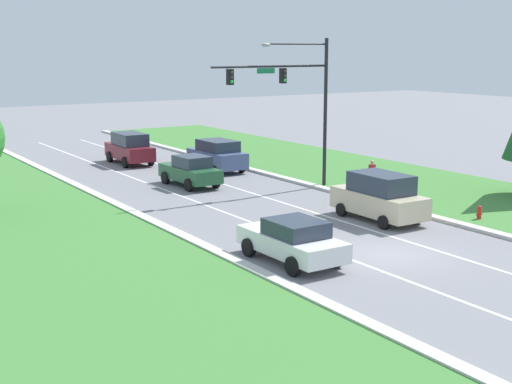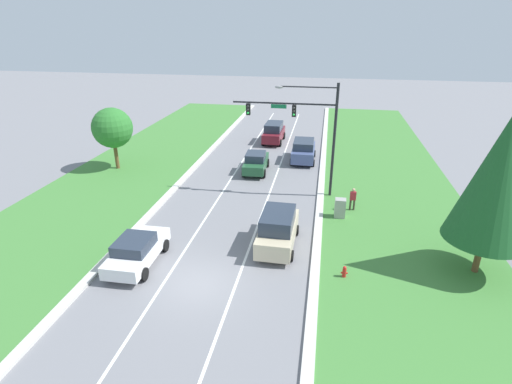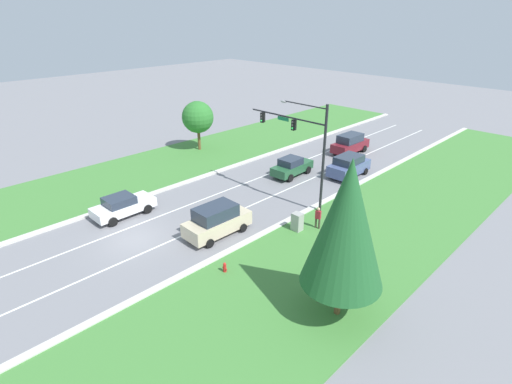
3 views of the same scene
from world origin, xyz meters
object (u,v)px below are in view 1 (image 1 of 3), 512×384
Objects in this scene: white_sedan at (292,240)px; utility_cabinet at (375,183)px; forest_sedan at (191,171)px; champagne_suv at (379,197)px; slate_blue_suv at (217,155)px; fire_hydrant at (479,213)px; traffic_signal_mast at (296,91)px; burgundy_suv at (130,148)px; pedestrian at (372,173)px.

utility_cabinet is at bearing 34.32° from white_sedan.
forest_sedan reaches higher than white_sedan.
slate_blue_suv is at bearing 89.51° from champagne_suv.
fire_hydrant is at bearing -33.55° from champagne_suv.
utility_cabinet is at bearing -50.02° from forest_sedan.
forest_sedan is 6.40× the size of fire_hydrant.
burgundy_suv is (-4.07, 13.60, -4.40)m from traffic_signal_mast.
burgundy_suv is 3.48× the size of utility_cabinet.
forest_sedan is at bearing 75.77° from white_sedan.
fire_hydrant is at bearing 72.39° from pedestrian.
forest_sedan is at bearing 106.97° from champagne_suv.
fire_hydrant is at bearing -66.12° from forest_sedan.
burgundy_suv is 1.03× the size of white_sedan.
fire_hydrant is at bearing 2.86° from white_sedan.
slate_blue_suv is at bearing -80.82° from pedestrian.
pedestrian is at bearing 36.39° from white_sedan.
slate_blue_suv is 11.85m from utility_cabinet.
utility_cabinet is at bearing 50.74° from champagne_suv.
fire_hydrant is at bearing -72.69° from burgundy_suv.
pedestrian reaches higher than white_sedan.
forest_sedan reaches higher than fire_hydrant.
pedestrian reaches higher than utility_cabinet.
utility_cabinet is at bearing 42.57° from pedestrian.
burgundy_suv reaches higher than forest_sedan.
utility_cabinet is (2.69, -3.56, -4.80)m from traffic_signal_mast.
white_sedan is at bearing -112.52° from slate_blue_suv.
forest_sedan is at bearing 132.33° from utility_cabinet.
traffic_signal_mast reaches higher than slate_blue_suv.
burgundy_suv is at bearing -76.98° from pedestrian.
pedestrian is (7.63, -15.93, -0.15)m from burgundy_suv.
white_sedan is at bearing -176.76° from fire_hydrant.
forest_sedan is at bearing 136.18° from traffic_signal_mast.
fire_hydrant is at bearing -88.79° from utility_cabinet.
champagne_suv reaches higher than forest_sedan.
burgundy_suv is (-3.16, 21.42, 0.00)m from champagne_suv.
pedestrian is (11.65, 8.70, 0.11)m from white_sedan.
pedestrian is at bearing 55.14° from utility_cabinet.
pedestrian is (4.06, -10.17, -0.08)m from slate_blue_suv.
fire_hydrant is (7.18, -14.58, -0.55)m from forest_sedan.
traffic_signal_mast is at bearing 105.25° from fire_hydrant.
champagne_suv is 1.00× the size of burgundy_suv.
burgundy_suv is at bearing 106.06° from fire_hydrant.
slate_blue_suv is at bearing 100.38° from fire_hydrant.
white_sedan is 15.65m from forest_sedan.
fire_hydrant is (10.93, 0.62, -0.49)m from white_sedan.
burgundy_suv reaches higher than white_sedan.
traffic_signal_mast is 1.74× the size of burgundy_suv.
white_sedan is at bearing 24.20° from pedestrian.
white_sedan is (-7.17, -3.21, -0.25)m from champagne_suv.
pedestrian is (7.90, -6.50, 0.05)m from forest_sedan.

